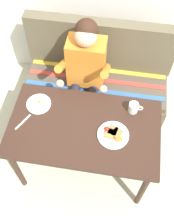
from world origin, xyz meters
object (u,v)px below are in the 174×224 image
object	(u,v)px
person	(85,69)
plate_breakfast	(113,134)
plate_eggs	(39,104)
fork	(23,122)
couch	(96,84)
coffee_mug	(134,108)
table	(84,132)

from	to	relation	value
person	plate_breakfast	world-z (taller)	person
plate_breakfast	plate_eggs	world-z (taller)	plate_breakfast
plate_breakfast	fork	bearing A→B (deg)	179.78
couch	coffee_mug	distance (m)	0.80
coffee_mug	person	bearing A→B (deg)	140.96
table	coffee_mug	distance (m)	0.45
couch	person	xyz separation A→B (m)	(-0.09, -0.17, 0.41)
fork	person	bearing A→B (deg)	85.25
fork	plate_eggs	bearing A→B (deg)	94.29
couch	coffee_mug	bearing A→B (deg)	-55.95
couch	person	size ratio (longest dim) A/B	1.19
plate_breakfast	couch	bearing A→B (deg)	106.23
plate_eggs	coffee_mug	world-z (taller)	coffee_mug
couch	fork	bearing A→B (deg)	-121.36
table	person	bearing A→B (deg)	98.64
plate_eggs	fork	size ratio (longest dim) A/B	1.19
plate_eggs	coffee_mug	distance (m)	0.78
couch	plate_eggs	distance (m)	0.84
table	plate_eggs	size ratio (longest dim) A/B	5.93
couch	plate_eggs	bearing A→B (deg)	-123.55
table	fork	bearing A→B (deg)	-176.01
person	coffee_mug	world-z (taller)	person
table	plate_breakfast	world-z (taller)	plate_breakfast
table	person	size ratio (longest dim) A/B	0.99
coffee_mug	table	bearing A→B (deg)	-149.60
table	plate_breakfast	bearing A→B (deg)	-8.94
person	coffee_mug	size ratio (longest dim) A/B	10.27
table	plate_eggs	xyz separation A→B (m)	(-0.41, 0.15, 0.09)
coffee_mug	plate_breakfast	bearing A→B (deg)	-118.31
table	couch	world-z (taller)	couch
plate_breakfast	person	bearing A→B (deg)	117.26
plate_eggs	plate_breakfast	bearing A→B (deg)	-16.56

